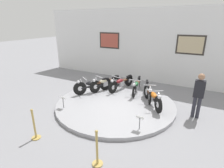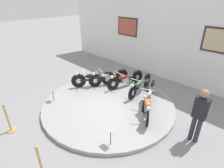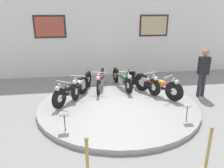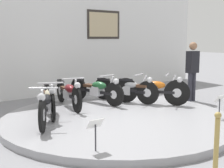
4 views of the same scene
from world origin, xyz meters
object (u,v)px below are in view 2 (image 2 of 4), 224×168
object	(u,v)px
info_placard_front_left	(53,93)
info_placard_front_centre	(111,134)
motorcycle_maroon	(125,79)
stanchion_post_left_of_entry	(9,122)
motorcycle_silver	(149,94)
visitor_standing	(200,113)
motorcycle_black	(93,78)
motorcycle_orange	(147,104)
motorcycle_cream	(108,77)
stanchion_post_right_of_entry	(42,167)
motorcycle_green	(140,85)

from	to	relation	value
info_placard_front_left	info_placard_front_centre	distance (m)	3.25
motorcycle_maroon	stanchion_post_left_of_entry	size ratio (longest dim) A/B	1.89
motorcycle_silver	visitor_standing	world-z (taller)	visitor_standing
motorcycle_black	motorcycle_orange	world-z (taller)	motorcycle_orange
motorcycle_orange	info_placard_front_centre	distance (m)	1.92
motorcycle_orange	stanchion_post_left_of_entry	world-z (taller)	stanchion_post_left_of_entry
motorcycle_cream	info_placard_front_left	bearing A→B (deg)	-100.93
motorcycle_maroon	stanchion_post_left_of_entry	distance (m)	4.76
motorcycle_black	motorcycle_orange	xyz separation A→B (m)	(2.99, 0.00, 0.01)
motorcycle_maroon	info_placard_front_centre	distance (m)	3.57
motorcycle_silver	stanchion_post_right_of_entry	distance (m)	4.33
motorcycle_silver	motorcycle_orange	size ratio (longest dim) A/B	1.11
motorcycle_maroon	motorcycle_orange	xyz separation A→B (m)	(1.92, -1.01, 0.02)
info_placard_front_left	stanchion_post_right_of_entry	size ratio (longest dim) A/B	0.50
visitor_standing	stanchion_post_left_of_entry	xyz separation A→B (m)	(-4.30, -3.74, -0.65)
motorcycle_black	motorcycle_maroon	world-z (taller)	motorcycle_black
motorcycle_maroon	info_placard_front_centre	world-z (taller)	motorcycle_maroon
motorcycle_green	info_placard_front_left	size ratio (longest dim) A/B	3.79
motorcycle_cream	info_placard_front_centre	distance (m)	3.75
motorcycle_orange	info_placard_front_left	world-z (taller)	motorcycle_orange
motorcycle_maroon	motorcycle_silver	distance (m)	1.60
motorcycle_cream	motorcycle_maroon	xyz separation A→B (m)	(0.71, 0.38, -0.00)
stanchion_post_right_of_entry	motorcycle_orange	bearing A→B (deg)	84.49
motorcycle_maroon	info_placard_front_left	distance (m)	3.16
motorcycle_black	motorcycle_maroon	xyz separation A→B (m)	(1.07, 1.01, -0.01)
motorcycle_orange	stanchion_post_left_of_entry	size ratio (longest dim) A/B	1.63
motorcycle_black	stanchion_post_left_of_entry	xyz separation A→B (m)	(0.36, -3.70, -0.18)
motorcycle_maroon	motorcycle_orange	world-z (taller)	motorcycle_orange
motorcycle_cream	visitor_standing	world-z (taller)	visitor_standing
info_placard_front_left	visitor_standing	size ratio (longest dim) A/B	0.29
stanchion_post_left_of_entry	motorcycle_orange	bearing A→B (deg)	54.52
motorcycle_green	visitor_standing	xyz separation A→B (m)	(2.74, -0.97, 0.48)
motorcycle_green	info_placard_front_centre	distance (m)	3.16
motorcycle_maroon	visitor_standing	bearing A→B (deg)	-15.07
motorcycle_orange	stanchion_post_left_of_entry	bearing A→B (deg)	-125.48
stanchion_post_left_of_entry	stanchion_post_right_of_entry	bearing A→B (deg)	0.00
motorcycle_black	motorcycle_cream	size ratio (longest dim) A/B	0.91
stanchion_post_left_of_entry	motorcycle_green	bearing A→B (deg)	71.62
motorcycle_cream	stanchion_post_left_of_entry	xyz separation A→B (m)	(-0.01, -4.33, -0.17)
info_placard_front_left	motorcycle_orange	bearing A→B (deg)	31.57
motorcycle_maroon	motorcycle_green	xyz separation A→B (m)	(0.85, -0.00, -0.00)
motorcycle_cream	info_placard_front_centre	bearing A→B (deg)	-42.75
motorcycle_silver	visitor_standing	distance (m)	2.17
info_placard_front_centre	info_placard_front_left	bearing A→B (deg)	180.00
info_placard_front_left	stanchion_post_left_of_entry	size ratio (longest dim) A/B	0.50
motorcycle_silver	stanchion_post_left_of_entry	distance (m)	4.89
motorcycle_cream	visitor_standing	xyz separation A→B (m)	(4.30, -0.59, 0.47)
motorcycle_orange	info_placard_front_left	size ratio (longest dim) A/B	3.25
motorcycle_green	info_placard_front_left	xyz separation A→B (m)	(-2.05, -2.92, -0.01)
motorcycle_cream	motorcycle_orange	world-z (taller)	motorcycle_orange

